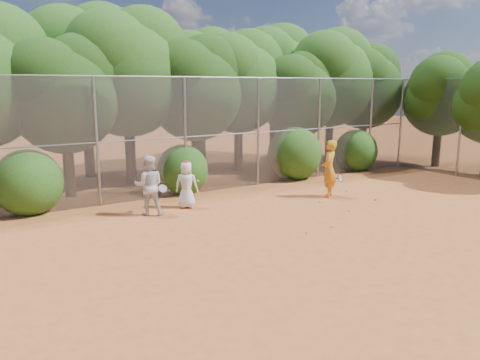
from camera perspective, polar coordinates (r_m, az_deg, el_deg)
ground at (r=12.13m, az=10.40°, el=-6.59°), size 80.00×80.00×0.00m
fence_back at (r=16.48m, az=-3.90°, el=5.62°), size 20.05×0.09×4.03m
fence_side at (r=21.30m, az=25.28°, el=5.87°), size 0.09×6.09×4.03m
tree_2 at (r=16.64m, az=-20.59°, el=10.27°), size 3.99×3.47×5.47m
tree_3 at (r=18.30m, az=-13.54°, el=13.26°), size 4.89×4.26×6.70m
tree_4 at (r=18.69m, az=-5.44°, el=11.52°), size 4.19×3.64×5.73m
tree_5 at (r=20.63m, az=-0.12°, el=12.36°), size 4.51×3.92×6.17m
tree_6 at (r=21.26m, az=7.15°, el=10.68°), size 3.86×3.36×5.29m
tree_7 at (r=23.38m, az=11.13°, el=12.61°), size 4.77×4.14×6.53m
tree_8 at (r=24.56m, az=15.05°, el=11.29°), size 4.25×3.70×5.82m
tree_10 at (r=20.13m, az=-18.41°, el=13.47°), size 5.15×4.48×7.06m
tree_11 at (r=21.53m, az=-4.75°, el=12.59°), size 4.64×4.03×6.35m
tree_12 at (r=24.43m, az=4.23°, el=13.28°), size 5.02×4.37×6.88m
tree_13 at (r=23.57m, az=23.33°, el=9.92°), size 3.86×3.36×5.29m
bush_0 at (r=15.11m, az=-24.45°, el=0.05°), size 2.00×2.00×2.00m
bush_1 at (r=16.51m, az=-7.03°, el=1.53°), size 1.80×1.80×1.80m
bush_2 at (r=19.12m, az=6.66°, el=3.50°), size 2.20×2.20×2.20m
bush_3 at (r=21.49m, az=13.97°, el=3.70°), size 1.90×1.90×1.90m
player_yellow at (r=16.01m, az=10.81°, el=1.34°), size 0.93×0.81×1.94m
player_teen at (r=14.46m, az=-6.53°, el=-0.53°), size 0.84×0.80×1.48m
player_white at (r=13.82m, az=-11.04°, el=-0.65°), size 1.05×0.96×1.75m
ball_0 at (r=14.43m, az=13.11°, el=-3.65°), size 0.07×0.07×0.07m
ball_1 at (r=15.38m, az=9.73°, el=-2.58°), size 0.07×0.07×0.07m
ball_2 at (r=12.76m, az=11.18°, el=-5.55°), size 0.07×0.07×0.07m
ball_3 at (r=16.04m, az=16.25°, el=-2.30°), size 0.07×0.07×0.07m
ball_4 at (r=12.12m, az=8.12°, el=-6.37°), size 0.07×0.07×0.07m
ball_5 at (r=17.05m, az=12.83°, el=-1.32°), size 0.07×0.07×0.07m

